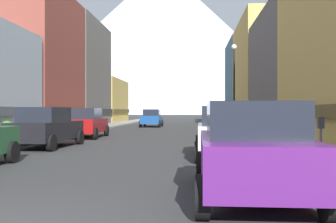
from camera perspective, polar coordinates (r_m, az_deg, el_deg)
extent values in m
cube|color=gray|center=(40.35, -8.97, -2.11)|extent=(2.50, 100.00, 0.15)
cube|color=gray|center=(39.49, 9.02, -2.15)|extent=(2.50, 100.00, 0.15)
cube|color=brown|center=(34.47, -22.21, 6.73)|extent=(9.67, 9.79, 11.22)
cube|color=#3B1B16|center=(34.24, -22.21, 0.05)|extent=(9.97, 9.79, 0.50)
cube|color=#66605B|center=(43.85, -14.25, 5.38)|extent=(6.74, 11.03, 11.33)
cube|color=#2D2B29|center=(43.66, -14.25, 0.06)|extent=(7.04, 11.03, 0.50)
cube|color=#D8B259|center=(55.41, -10.85, 1.52)|extent=(7.76, 11.94, 6.01)
cube|color=brown|center=(55.39, -10.85, 0.07)|extent=(8.06, 11.94, 0.50)
cube|color=#66605B|center=(30.05, 21.90, 5.37)|extent=(8.95, 11.76, 8.78)
cube|color=#2D2B29|center=(29.92, 21.89, 0.04)|extent=(9.25, 11.76, 0.50)
cube|color=#D8B259|center=(42.79, 15.79, 5.41)|extent=(8.00, 13.94, 11.18)
cube|color=brown|center=(42.61, 15.78, 0.06)|extent=(8.30, 13.94, 0.50)
cube|color=slate|center=(55.67, 12.09, 4.26)|extent=(6.27, 11.88, 11.34)
cube|color=#22333F|center=(55.52, 12.09, 0.07)|extent=(6.57, 11.88, 0.50)
cylinder|color=black|center=(12.99, -21.98, -5.58)|extent=(0.23, 0.68, 0.68)
cube|color=black|center=(18.00, -17.42, -2.72)|extent=(2.05, 4.48, 0.80)
cube|color=#1E232D|center=(17.75, -17.75, -0.43)|extent=(1.70, 2.27, 0.64)
cylinder|color=black|center=(19.90, -17.90, -3.60)|extent=(0.25, 0.69, 0.68)
cylinder|color=black|center=(19.21, -12.89, -3.73)|extent=(0.25, 0.69, 0.68)
cylinder|color=black|center=(16.97, -22.56, -4.25)|extent=(0.25, 0.69, 0.68)
cylinder|color=black|center=(16.15, -16.83, -4.46)|extent=(0.25, 0.69, 0.68)
cube|color=#9E1111|center=(23.89, -11.99, -2.02)|extent=(1.99, 4.46, 0.80)
cube|color=#1E232D|center=(23.63, -12.14, -0.30)|extent=(1.67, 2.25, 0.64)
cylinder|color=black|center=(25.73, -13.09, -2.76)|extent=(0.24, 0.69, 0.68)
cylinder|color=black|center=(25.32, -9.06, -2.81)|extent=(0.24, 0.69, 0.68)
cylinder|color=black|center=(22.57, -15.27, -3.17)|extent=(0.24, 0.69, 0.68)
cylinder|color=black|center=(22.09, -10.71, -3.23)|extent=(0.24, 0.69, 0.68)
cube|color=#591E72|center=(7.52, 12.04, -6.63)|extent=(1.89, 4.42, 0.80)
cube|color=#1E232D|center=(7.23, 12.30, -1.19)|extent=(1.62, 2.22, 0.64)
cylinder|color=black|center=(9.15, 4.89, -7.96)|extent=(0.23, 0.68, 0.68)
cylinder|color=black|center=(9.34, 16.35, -7.79)|extent=(0.23, 0.68, 0.68)
cylinder|color=black|center=(5.90, 5.09, -12.45)|extent=(0.23, 0.68, 0.68)
cylinder|color=black|center=(6.20, 22.75, -11.85)|extent=(0.23, 0.68, 0.68)
cube|color=silver|center=(13.64, 8.37, -3.61)|extent=(1.90, 4.43, 0.80)
cube|color=#1E232D|center=(13.36, 8.43, -0.60)|extent=(1.63, 2.22, 0.64)
cylinder|color=black|center=(15.29, 4.52, -4.72)|extent=(0.23, 0.68, 0.68)
cylinder|color=black|center=(15.39, 11.41, -4.68)|extent=(0.23, 0.68, 0.68)
cylinder|color=black|center=(12.00, 4.46, -6.04)|extent=(0.23, 0.68, 0.68)
cylinder|color=black|center=(12.14, 13.23, -5.97)|extent=(0.23, 0.68, 0.68)
cube|color=#19478C|center=(39.34, -2.42, -1.19)|extent=(1.84, 4.40, 0.80)
cube|color=#1E232D|center=(39.58, -2.38, -0.14)|extent=(1.60, 2.20, 0.64)
cylinder|color=black|center=(37.62, -1.31, -1.86)|extent=(0.22, 0.68, 0.68)
cylinder|color=black|center=(37.83, -4.08, -1.85)|extent=(0.22, 0.68, 0.68)
cylinder|color=black|center=(40.90, -0.88, -1.70)|extent=(0.22, 0.68, 0.68)
cylinder|color=black|center=(41.10, -3.44, -1.70)|extent=(0.22, 0.68, 0.68)
cylinder|color=#595960|center=(9.93, 21.61, -5.38)|extent=(0.06, 0.06, 1.05)
cube|color=#33383F|center=(9.89, 21.61, -1.54)|extent=(0.14, 0.10, 0.28)
cylinder|color=#4C5156|center=(14.55, 18.30, -3.94)|extent=(0.56, 0.56, 0.90)
cylinder|color=#2D2D33|center=(14.52, 18.31, -2.01)|extent=(0.59, 0.59, 0.08)
cylinder|color=brown|center=(21.84, -22.63, -3.34)|extent=(0.42, 0.42, 0.33)
sphere|color=#308824|center=(21.82, -22.63, -2.17)|extent=(0.70, 0.70, 0.70)
cylinder|color=maroon|center=(29.46, 10.76, -1.45)|extent=(0.36, 0.36, 1.36)
sphere|color=tan|center=(29.45, 10.76, 0.08)|extent=(0.22, 0.22, 0.22)
cylinder|color=black|center=(25.82, 9.72, 2.93)|extent=(0.12, 0.12, 5.50)
sphere|color=white|center=(26.13, 9.72, 9.36)|extent=(0.36, 0.36, 0.36)
cone|color=silver|center=(269.73, -0.85, 10.59)|extent=(206.32, 206.32, 101.51)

